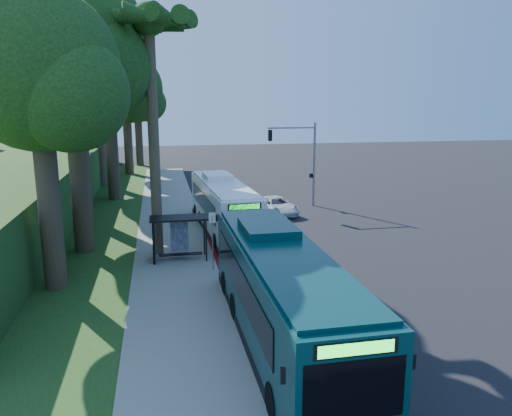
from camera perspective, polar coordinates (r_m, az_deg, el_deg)
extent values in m
plane|color=black|center=(32.15, 3.72, -3.70)|extent=(140.00, 140.00, 0.00)
cube|color=gray|center=(31.14, -9.42, -4.27)|extent=(4.50, 70.00, 0.12)
cube|color=maroon|center=(27.47, -4.32, -6.38)|extent=(0.25, 30.00, 0.13)
cube|color=#234719|center=(36.31, -18.70, -2.42)|extent=(8.00, 70.00, 0.06)
cube|color=black|center=(27.62, -8.77, -1.13)|extent=(3.20, 1.50, 0.10)
cube|color=black|center=(27.94, -11.66, -3.85)|extent=(0.06, 1.30, 2.20)
cube|color=navy|center=(28.61, -8.75, -3.25)|extent=(1.00, 0.12, 1.70)
cube|color=black|center=(28.07, -8.63, -5.25)|extent=(2.40, 0.40, 0.06)
cube|color=black|center=(28.51, -11.55, -3.51)|extent=(0.08, 0.08, 2.40)
cube|color=black|center=(28.61, -5.93, -3.27)|extent=(0.08, 0.08, 2.40)
cube|color=black|center=(27.36, -11.56, -4.19)|extent=(0.08, 0.08, 2.40)
cube|color=black|center=(27.46, -5.70, -3.93)|extent=(0.08, 0.08, 2.40)
cylinder|color=gray|center=(26.05, -4.98, -4.12)|extent=(0.06, 0.06, 3.00)
cube|color=white|center=(25.70, -5.04, -1.13)|extent=(0.35, 0.04, 0.55)
cylinder|color=gray|center=(42.20, 6.66, 4.93)|extent=(0.20, 0.20, 7.00)
cylinder|color=gray|center=(41.36, 4.09, 9.14)|extent=(4.00, 0.14, 0.14)
cube|color=black|center=(40.96, 1.62, 8.30)|extent=(0.30, 0.30, 0.90)
cube|color=black|center=(42.25, 6.30, 3.71)|extent=(0.25, 0.25, 0.35)
cylinder|color=#4C3F2D|center=(28.47, -11.60, 7.32)|extent=(0.60, 0.60, 13.00)
sphere|color=#0E3410|center=(28.68, -12.19, 20.37)|extent=(1.80, 1.80, 1.80)
cylinder|color=#382B1E|center=(30.42, -19.63, 4.80)|extent=(1.10, 1.10, 10.50)
sphere|color=#0E3410|center=(30.35, -20.54, 16.95)|extent=(8.00, 8.00, 8.00)
sphere|color=#0E3410|center=(28.87, -17.50, 15.04)|extent=(5.60, 5.60, 5.60)
sphere|color=#0E3410|center=(31.89, -22.57, 14.90)|extent=(5.20, 5.20, 5.20)
cylinder|color=#382B1E|center=(38.38, -19.49, 7.27)|extent=(1.18, 1.18, 11.90)
sphere|color=#0E3410|center=(38.53, -20.30, 18.14)|extent=(10.00, 10.00, 10.00)
sphere|color=#0E3410|center=(36.67, -17.30, 16.54)|extent=(7.00, 7.00, 7.00)
sphere|color=#0E3410|center=(40.43, -22.34, 16.22)|extent=(6.50, 6.50, 6.50)
cylinder|color=#382B1E|center=(46.21, -16.16, 6.91)|extent=(1.06, 1.06, 9.80)
sphere|color=#0E3410|center=(46.09, -16.61, 14.37)|extent=(8.40, 8.40, 8.40)
sphere|color=#0E3410|center=(44.68, -14.47, 13.13)|extent=(5.88, 5.88, 5.88)
sphere|color=#0E3410|center=(47.68, -18.19, 13.17)|extent=(5.46, 5.46, 5.46)
cylinder|color=#382B1E|center=(54.30, -17.62, 8.29)|extent=(1.14, 1.14, 11.20)
sphere|color=#0E3410|center=(54.33, -18.10, 15.53)|extent=(9.60, 9.60, 9.60)
sphere|color=#0E3410|center=(52.64, -16.06, 14.38)|extent=(6.72, 6.72, 6.72)
sphere|color=#0E3410|center=(56.15, -19.58, 14.33)|extent=(6.24, 6.24, 6.24)
cylinder|color=#382B1E|center=(62.12, -14.44, 7.93)|extent=(1.02, 1.02, 9.10)
sphere|color=#0E3410|center=(61.98, -14.73, 13.08)|extent=(8.00, 8.00, 8.00)
sphere|color=#0E3410|center=(60.70, -13.20, 12.20)|extent=(5.60, 5.60, 5.60)
sphere|color=#0E3410|center=(63.46, -15.90, 12.29)|extent=(5.20, 5.20, 5.20)
cylinder|color=#382B1E|center=(70.07, -13.25, 8.15)|extent=(0.98, 0.98, 8.40)
sphere|color=#0E3410|center=(69.92, -13.46, 12.37)|extent=(7.00, 7.00, 7.00)
sphere|color=#0E3410|center=(68.83, -12.27, 11.63)|extent=(4.90, 4.90, 4.90)
sphere|color=#0E3410|center=(71.19, -14.40, 11.74)|extent=(4.55, 4.55, 4.55)
cylinder|color=#382B1E|center=(24.77, -22.62, 1.36)|extent=(1.02, 1.02, 9.10)
sphere|color=#0E3410|center=(24.43, -23.73, 14.34)|extent=(7.20, 7.20, 7.20)
sphere|color=#0E3410|center=(23.07, -20.51, 12.18)|extent=(5.04, 5.04, 5.04)
sphere|color=#0E3410|center=(25.91, -25.75, 12.26)|extent=(4.68, 4.68, 4.68)
cube|color=white|center=(33.71, -3.73, 0.27)|extent=(3.40, 12.57, 2.95)
cube|color=black|center=(34.05, -3.69, -2.25)|extent=(3.43, 12.64, 0.36)
cube|color=black|center=(34.15, -3.90, 0.91)|extent=(3.29, 9.85, 1.14)
cube|color=black|center=(27.78, -1.32, -1.82)|extent=(2.33, 0.27, 1.45)
cube|color=black|center=(39.61, -5.43, 2.54)|extent=(2.12, 0.25, 1.04)
cube|color=#19E533|center=(27.54, -1.32, 0.16)|extent=(1.72, 0.21, 0.29)
cube|color=white|center=(33.42, -3.76, 2.83)|extent=(3.15, 11.94, 0.12)
cube|color=white|center=(35.41, -4.40, 3.64)|extent=(2.00, 2.70, 0.36)
cylinder|color=black|center=(30.02, -4.50, -3.85)|extent=(0.37, 1.05, 1.04)
cylinder|color=black|center=(30.50, -0.06, -3.55)|extent=(0.37, 1.05, 1.04)
cylinder|color=black|center=(38.36, -6.80, -0.34)|extent=(0.37, 1.05, 1.04)
cylinder|color=black|center=(38.74, -3.29, -0.15)|extent=(0.37, 1.05, 1.04)
cube|color=#093436|center=(18.30, 2.95, -9.71)|extent=(2.98, 13.46, 3.19)
cube|color=black|center=(18.98, 2.90, -14.34)|extent=(3.01, 13.53, 0.39)
cube|color=black|center=(18.69, 2.53, -8.21)|extent=(3.02, 10.51, 1.23)
cube|color=black|center=(12.54, 11.09, -19.70)|extent=(2.51, 0.16, 1.57)
cube|color=black|center=(24.35, -0.97, -3.17)|extent=(2.28, 0.16, 1.12)
cube|color=#19E533|center=(12.00, 11.33, -15.41)|extent=(1.86, 0.13, 0.31)
cube|color=#093436|center=(17.75, 3.01, -4.76)|extent=(2.75, 12.79, 0.13)
cube|color=#093436|center=(19.79, 1.39, -2.38)|extent=(2.02, 2.82, 0.39)
cylinder|color=black|center=(14.98, 2.17, -21.26)|extent=(0.35, 1.12, 1.12)
cylinder|color=black|center=(15.70, 11.96, -19.80)|extent=(0.35, 1.12, 1.12)
cylinder|color=black|center=(23.25, -3.40, -8.60)|extent=(0.35, 1.12, 1.12)
cylinder|color=black|center=(23.72, 2.85, -8.15)|extent=(0.35, 1.12, 1.12)
imported|color=silver|center=(39.31, 2.34, 0.28)|extent=(3.20, 5.21, 1.35)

